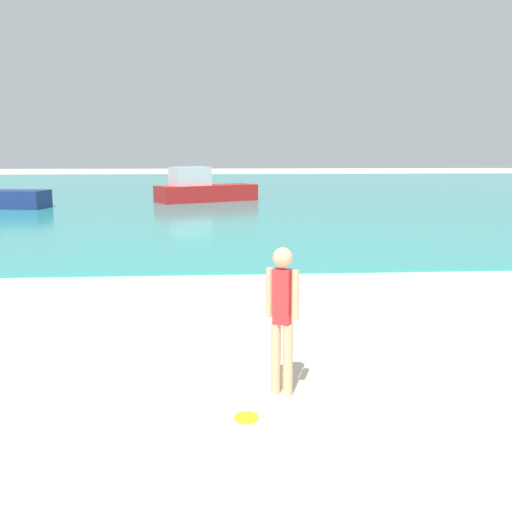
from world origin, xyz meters
The scene contains 4 objects.
water centered at (0.00, 41.76, 0.03)m, with size 160.00×60.00×0.06m, color teal.
person_standing centered at (0.01, 5.68, 0.91)m, with size 0.33×0.22×1.59m.
frisbee centered at (-0.40, 5.12, 0.01)m, with size 0.23×0.23×0.03m, color yellow.
boat_far centered at (-1.39, 30.03, 0.69)m, with size 5.52×4.01×1.82m.
Camera 1 is at (-0.65, 0.02, 2.53)m, focal length 39.66 mm.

